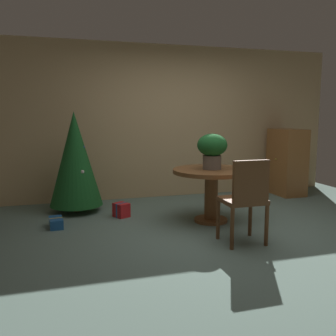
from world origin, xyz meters
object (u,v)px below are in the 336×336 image
(round_dining_table, at_px, (211,182))
(wooden_chair_near, at_px, (246,196))
(gift_box_blue, at_px, (56,223))
(wooden_cabinet, at_px, (287,162))
(flower_vase, at_px, (212,148))
(holiday_tree, at_px, (75,159))
(gift_box_red, at_px, (121,210))

(round_dining_table, relative_size, wooden_chair_near, 1.08)
(round_dining_table, height_order, gift_box_blue, round_dining_table)
(wooden_chair_near, distance_m, wooden_cabinet, 2.94)
(wooden_chair_near, distance_m, gift_box_blue, 2.41)
(wooden_cabinet, bearing_deg, round_dining_table, -148.40)
(flower_vase, bearing_deg, holiday_tree, 148.43)
(wooden_chair_near, bearing_deg, wooden_cabinet, 47.44)
(gift_box_red, xyz_separation_m, wooden_cabinet, (3.11, 0.65, 0.49))
(wooden_chair_near, bearing_deg, holiday_tree, 130.52)
(round_dining_table, xyz_separation_m, wooden_cabinet, (1.99, 1.22, 0.04))
(flower_vase, relative_size, wooden_chair_near, 0.49)
(round_dining_table, height_order, flower_vase, flower_vase)
(wooden_chair_near, bearing_deg, gift_box_red, 126.50)
(holiday_tree, height_order, wooden_cabinet, holiday_tree)
(holiday_tree, distance_m, gift_box_red, 1.02)
(holiday_tree, height_order, gift_box_blue, holiday_tree)
(wooden_chair_near, bearing_deg, gift_box_blue, 147.94)
(wooden_chair_near, distance_m, holiday_tree, 2.63)
(round_dining_table, distance_m, wooden_cabinet, 2.34)
(holiday_tree, bearing_deg, gift_box_blue, -112.08)
(round_dining_table, bearing_deg, gift_box_red, 153.02)
(holiday_tree, distance_m, gift_box_blue, 1.08)
(flower_vase, height_order, gift_box_blue, flower_vase)
(wooden_chair_near, relative_size, gift_box_red, 3.71)
(gift_box_blue, distance_m, wooden_cabinet, 4.13)
(round_dining_table, xyz_separation_m, gift_box_blue, (-2.00, 0.31, -0.48))
(round_dining_table, xyz_separation_m, gift_box_red, (-1.12, 0.57, -0.45))
(gift_box_red, relative_size, gift_box_blue, 0.83)
(round_dining_table, distance_m, holiday_tree, 2.02)
(round_dining_table, bearing_deg, gift_box_blue, 171.14)
(round_dining_table, relative_size, wooden_cabinet, 0.88)
(gift_box_red, height_order, wooden_cabinet, wooden_cabinet)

